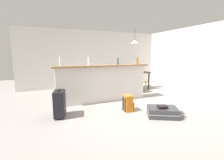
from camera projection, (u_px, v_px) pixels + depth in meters
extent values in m
cube|color=gray|center=(128.00, 105.00, 4.63)|extent=(13.00, 13.00, 0.05)
cube|color=silver|center=(96.00, 59.00, 7.20)|extent=(6.60, 0.10, 2.50)
cube|color=silver|center=(197.00, 60.00, 5.86)|extent=(0.10, 6.00, 2.50)
cube|color=silver|center=(103.00, 84.00, 4.87)|extent=(2.80, 0.20, 1.10)
cube|color=#93704C|center=(103.00, 66.00, 4.77)|extent=(2.96, 0.40, 0.05)
cylinder|color=silver|center=(61.00, 61.00, 4.26)|extent=(0.07, 0.07, 0.26)
cylinder|color=silver|center=(89.00, 61.00, 4.51)|extent=(0.07, 0.07, 0.25)
cylinder|color=#2D6B38|center=(118.00, 61.00, 4.87)|extent=(0.06, 0.06, 0.21)
cylinder|color=#9E661E|center=(137.00, 61.00, 5.23)|extent=(0.07, 0.07, 0.23)
cube|color=#332319|center=(135.00, 72.00, 6.63)|extent=(1.10, 0.80, 0.04)
cylinder|color=#332319|center=(128.00, 83.00, 6.19)|extent=(0.06, 0.06, 0.70)
cylinder|color=#332319|center=(149.00, 81.00, 6.57)|extent=(0.06, 0.06, 0.70)
cylinder|color=#332319|center=(121.00, 80.00, 6.81)|extent=(0.06, 0.06, 0.70)
cylinder|color=#332319|center=(140.00, 79.00, 7.19)|extent=(0.06, 0.06, 0.70)
cube|color=#9E754C|center=(140.00, 81.00, 6.08)|extent=(0.41, 0.41, 0.04)
cube|color=#9E754C|center=(138.00, 74.00, 6.21)|extent=(0.40, 0.05, 0.48)
cylinder|color=#9E754C|center=(138.00, 88.00, 5.92)|extent=(0.04, 0.04, 0.41)
cylinder|color=#9E754C|center=(146.00, 87.00, 6.03)|extent=(0.04, 0.04, 0.41)
cylinder|color=#9E754C|center=(134.00, 87.00, 6.21)|extent=(0.04, 0.04, 0.41)
cylinder|color=#9E754C|center=(141.00, 86.00, 6.32)|extent=(0.04, 0.04, 0.41)
cylinder|color=black|center=(135.00, 34.00, 6.31)|extent=(0.01, 0.01, 0.49)
cone|color=white|center=(135.00, 42.00, 6.36)|extent=(0.34, 0.34, 0.14)
sphere|color=white|center=(135.00, 44.00, 6.37)|extent=(0.07, 0.07, 0.07)
cube|color=#38383D|center=(162.00, 112.00, 3.75)|extent=(0.83, 0.75, 0.22)
cube|color=gray|center=(162.00, 112.00, 3.75)|extent=(0.84, 0.76, 0.02)
cube|color=#2D2D33|center=(180.00, 113.00, 3.70)|extent=(0.21, 0.23, 0.02)
cube|color=black|center=(60.00, 103.00, 3.69)|extent=(0.32, 0.48, 0.60)
cylinder|color=black|center=(59.00, 119.00, 3.55)|extent=(0.04, 0.06, 0.06)
cylinder|color=black|center=(61.00, 113.00, 3.92)|extent=(0.04, 0.06, 0.06)
cube|color=#232328|center=(59.00, 90.00, 3.64)|extent=(0.07, 0.15, 0.04)
cube|color=orange|center=(128.00, 103.00, 4.09)|extent=(0.20, 0.30, 0.42)
cube|color=#AB5918|center=(131.00, 105.00, 4.14)|extent=(0.08, 0.22, 0.19)
cube|color=black|center=(125.00, 105.00, 4.00)|extent=(0.03, 0.04, 0.36)
cube|color=black|center=(123.00, 103.00, 4.13)|extent=(0.03, 0.04, 0.36)
cube|color=#AD2D2D|center=(162.00, 107.00, 3.74)|extent=(0.23, 0.18, 0.04)
cube|color=black|center=(162.00, 106.00, 3.66)|extent=(0.25, 0.21, 0.03)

